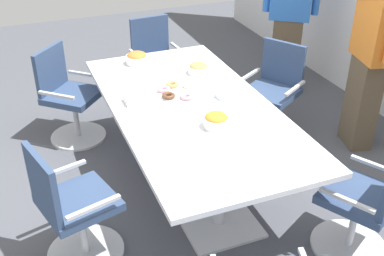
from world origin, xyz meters
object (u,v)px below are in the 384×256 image
snack_bowl_cookies (198,68)px  snack_bowl_chips_orange (216,120)px  office_chair_3 (69,100)px  person_standing_0 (290,11)px  office_chair_2 (156,65)px  office_chair_0 (365,206)px  person_standing_1 (372,49)px  conference_table (192,120)px  office_chair_4 (72,212)px  snack_bowl_pretzels (137,58)px  plate_stack (229,95)px  office_chair_1 (273,96)px  donut_platter (179,91)px  napkin_pile (134,100)px

snack_bowl_cookies → snack_bowl_chips_orange: size_ratio=0.97×
office_chair_3 → person_standing_0: size_ratio=0.51×
office_chair_2 → office_chair_3: 1.15m
office_chair_0 → snack_bowl_cookies: size_ratio=4.96×
snack_bowl_cookies → person_standing_1: bearing=69.7°
snack_bowl_cookies → snack_bowl_chips_orange: (0.92, -0.24, 0.00)m
office_chair_3 → snack_bowl_chips_orange: size_ratio=4.83×
conference_table → person_standing_1: size_ratio=1.31×
office_chair_0 → office_chair_4: 1.97m
snack_bowl_pretzels → plate_stack: (0.94, 0.50, -0.04)m
office_chair_0 → office_chair_4: size_ratio=1.00×
office_chair_0 → snack_bowl_chips_orange: 1.17m
conference_table → office_chair_1: size_ratio=2.64×
plate_stack → office_chair_3: bearing=-134.5°
office_chair_1 → person_standing_1: size_ratio=0.50×
office_chair_1 → person_standing_0: size_ratio=0.51×
office_chair_0 → office_chair_4: same height
person_standing_1 → plate_stack: size_ratio=8.45×
office_chair_1 → donut_platter: 1.16m
plate_stack → person_standing_1: bearing=89.6°
person_standing_1 → office_chair_1: bearing=67.0°
person_standing_0 → plate_stack: bearing=79.8°
conference_table → office_chair_3: size_ratio=2.64×
office_chair_0 → office_chair_2: 2.89m
person_standing_1 → snack_bowl_pretzels: person_standing_1 is taller
snack_bowl_pretzels → donut_platter: (0.73, 0.15, -0.04)m
snack_bowl_chips_orange → donut_platter: bearing=-174.7°
office_chair_3 → office_chair_2: bearing=157.8°
person_standing_1 → napkin_pile: 2.14m
person_standing_1 → snack_bowl_cookies: size_ratio=10.01×
office_chair_4 → snack_bowl_chips_orange: (-0.13, 1.10, 0.40)m
person_standing_1 → conference_table: bearing=104.0°
conference_table → person_standing_0: (-1.36, 1.70, 0.31)m
person_standing_0 → napkin_pile: bearing=64.0°
office_chair_2 → person_standing_1: bearing=127.8°
office_chair_1 → office_chair_4: 2.34m
office_chair_0 → person_standing_0: size_ratio=0.51×
snack_bowl_cookies → plate_stack: snack_bowl_cookies is taller
office_chair_4 → office_chair_1: bearing=100.3°
person_standing_0 → snack_bowl_cookies: (0.80, -1.42, -0.13)m
office_chair_2 → snack_bowl_pretzels: 0.89m
snack_bowl_chips_orange → office_chair_2: bearing=174.6°
office_chair_3 → snack_bowl_pretzels: (0.19, 0.65, 0.40)m
snack_bowl_pretzels → napkin_pile: snack_bowl_pretzels is taller
person_standing_1 → office_chair_3: bearing=79.0°
donut_platter → person_standing_0: bearing=122.9°
person_standing_1 → snack_bowl_chips_orange: bearing=116.4°
office_chair_4 → person_standing_0: bearing=108.5°
office_chair_2 → office_chair_4: bearing=54.9°
person_standing_0 → napkin_pile: 2.40m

